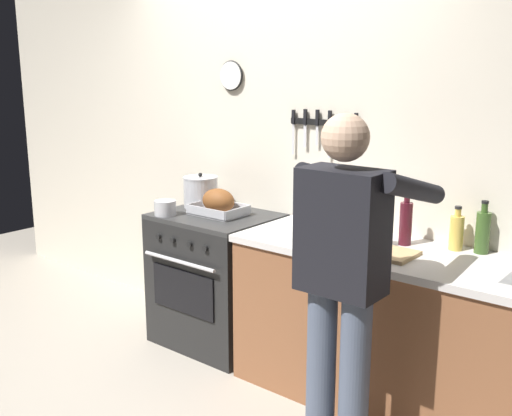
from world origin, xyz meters
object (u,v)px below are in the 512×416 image
(cutting_board, at_px, (380,252))
(bottle_wine_red, at_px, (406,222))
(stock_pot, at_px, (201,192))
(bottle_cooking_oil, at_px, (457,232))
(bottle_dish_soap, at_px, (301,209))
(saucepan, at_px, (165,208))
(bottle_olive_oil, at_px, (483,231))
(stove, at_px, (216,279))
(roasting_pan, at_px, (218,203))
(person_cook, at_px, (343,271))

(cutting_board, height_order, bottle_wine_red, bottle_wine_red)
(stock_pot, relative_size, bottle_wine_red, 0.80)
(bottle_cooking_oil, bearing_deg, bottle_dish_soap, -179.34)
(bottle_wine_red, height_order, bottle_dish_soap, bottle_wine_red)
(cutting_board, bearing_deg, saucepan, -175.22)
(bottle_dish_soap, bearing_deg, cutting_board, -22.94)
(saucepan, distance_m, bottle_olive_oil, 1.96)
(cutting_board, bearing_deg, stove, 175.62)
(bottle_dish_soap, bearing_deg, bottle_cooking_oil, 0.66)
(roasting_pan, bearing_deg, bottle_dish_soap, 20.56)
(person_cook, distance_m, bottle_dish_soap, 1.12)
(stove, xyz_separation_m, saucepan, (-0.24, -0.22, 0.50))
(roasting_pan, relative_size, bottle_dish_soap, 1.79)
(bottle_olive_oil, bearing_deg, stock_pot, -175.56)
(bottle_cooking_oil, bearing_deg, stove, -171.96)
(stove, xyz_separation_m, bottle_olive_oil, (1.66, 0.24, 0.57))
(bottle_wine_red, bearing_deg, stock_pot, -178.55)
(stove, bearing_deg, bottle_olive_oil, 8.37)
(saucepan, relative_size, cutting_board, 0.40)
(person_cook, xyz_separation_m, cutting_board, (-0.07, 0.49, -0.04))
(saucepan, relative_size, bottle_cooking_oil, 0.60)
(stove, height_order, saucepan, saucepan)
(bottle_olive_oil, distance_m, bottle_wine_red, 0.39)
(bottle_cooking_oil, bearing_deg, bottle_olive_oil, 12.41)
(bottle_wine_red, relative_size, bottle_dish_soap, 1.53)
(person_cook, xyz_separation_m, bottle_wine_red, (-0.05, 0.73, 0.07))
(saucepan, bearing_deg, person_cook, -13.14)
(bottle_wine_red, bearing_deg, cutting_board, -96.15)
(roasting_pan, bearing_deg, stove, -157.51)
(roasting_pan, distance_m, bottle_cooking_oil, 1.53)
(roasting_pan, bearing_deg, bottle_wine_red, 5.78)
(person_cook, distance_m, bottle_wine_red, 0.73)
(stove, height_order, person_cook, person_cook)
(stock_pot, distance_m, bottle_dish_soap, 0.78)
(roasting_pan, distance_m, bottle_wine_red, 1.27)
(person_cook, height_order, cutting_board, person_cook)
(bottle_olive_oil, xyz_separation_m, bottle_dish_soap, (-1.12, -0.04, -0.04))
(bottle_olive_oil, height_order, bottle_dish_soap, bottle_olive_oil)
(bottle_olive_oil, bearing_deg, roasting_pan, -171.82)
(person_cook, bearing_deg, cutting_board, 12.36)
(stock_pot, distance_m, cutting_board, 1.50)
(person_cook, bearing_deg, bottle_olive_oil, -17.73)
(bottle_wine_red, xyz_separation_m, bottle_dish_soap, (-0.74, 0.07, -0.04))
(bottle_dish_soap, bearing_deg, bottle_olive_oil, 2.01)
(roasting_pan, bearing_deg, stock_pot, 160.13)
(bottle_olive_oil, bearing_deg, cutting_board, -139.84)
(bottle_dish_soap, bearing_deg, stove, -159.36)
(roasting_pan, relative_size, saucepan, 2.46)
(bottle_cooking_oil, height_order, bottle_dish_soap, bottle_cooking_oil)
(bottle_olive_oil, relative_size, bottle_dish_soap, 1.42)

